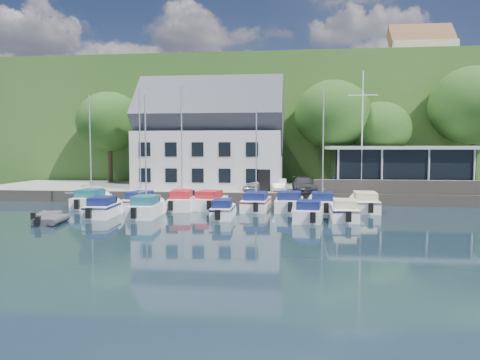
{
  "coord_description": "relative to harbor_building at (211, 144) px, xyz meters",
  "views": [
    {
      "loc": [
        1.24,
        -29.6,
        4.98
      ],
      "look_at": [
        -3.2,
        9.0,
        2.26
      ],
      "focal_mm": 35.0,
      "sensor_mm": 36.0,
      "label": 1
    }
  ],
  "objects": [
    {
      "name": "harbor_building",
      "position": [
        0.0,
        0.0,
        0.0
      ],
      "size": [
        14.4,
        8.2,
        8.7
      ],
      "primitive_type": null,
      "color": "silver",
      "rests_on": "quay"
    },
    {
      "name": "dinghy_1",
      "position": [
        -7.47,
        -17.5,
        -5.02
      ],
      "size": [
        2.01,
        3.0,
        0.66
      ],
      "primitive_type": null,
      "rotation": [
        0.0,
        0.0,
        0.11
      ],
      "color": "#35363A",
      "rests_on": "ground"
    },
    {
      "name": "tree_1",
      "position": [
        -4.73,
        5.01,
        0.48
      ],
      "size": [
        7.07,
        7.07,
        9.66
      ],
      "primitive_type": null,
      "color": "#1A3710",
      "rests_on": "quay"
    },
    {
      "name": "farmhouse",
      "position": [
        29.0,
        35.5,
        14.75
      ],
      "size": [
        10.4,
        7.0,
        8.2
      ],
      "primitive_type": null,
      "color": "beige",
      "rests_on": "hillside"
    },
    {
      "name": "tree_3",
      "position": [
        12.42,
        5.67,
        1.27
      ],
      "size": [
        8.23,
        8.23,
        11.25
      ],
      "primitive_type": null,
      "color": "#1A3710",
      "rests_on": "quay"
    },
    {
      "name": "boat_r2_1",
      "position": [
        -2.28,
        -13.65,
        -0.67
      ],
      "size": [
        2.31,
        6.22,
        9.37
      ],
      "primitive_type": null,
      "rotation": [
        0.0,
        0.0,
        0.05
      ],
      "color": "white",
      "rests_on": "ground"
    },
    {
      "name": "tree_4",
      "position": [
        17.52,
        5.92,
        0.09
      ],
      "size": [
        6.5,
        6.5,
        8.89
      ],
      "primitive_type": null,
      "color": "#1A3710",
      "rests_on": "quay"
    },
    {
      "name": "boat_r1_4",
      "position": [
        5.31,
        -9.39,
        -0.86
      ],
      "size": [
        2.51,
        6.29,
        8.97
      ],
      "primitive_type": null,
      "rotation": [
        0.0,
        0.0,
        -0.07
      ],
      "color": "white",
      "rests_on": "ground"
    },
    {
      "name": "boat_r2_4",
      "position": [
        11.73,
        -13.5,
        -4.64
      ],
      "size": [
        2.02,
        5.67,
        1.42
      ],
      "primitive_type": null,
      "rotation": [
        0.0,
        0.0,
        -0.02
      ],
      "color": "white",
      "rests_on": "ground"
    },
    {
      "name": "tree_0",
      "position": [
        -12.77,
        5.69,
        0.82
      ],
      "size": [
        7.56,
        7.56,
        10.33
      ],
      "primitive_type": null,
      "color": "#1A3710",
      "rests_on": "quay"
    },
    {
      "name": "car_blue",
      "position": [
        12.37,
        -2.9,
        -3.65
      ],
      "size": [
        1.71,
        4.13,
        1.4
      ],
      "primitive_type": "imported",
      "rotation": [
        0.0,
        0.0,
        0.02
      ],
      "color": "#32439A",
      "rests_on": "quay"
    },
    {
      "name": "car_dgrey",
      "position": [
        9.22,
        -4.03,
        -3.7
      ],
      "size": [
        2.4,
        4.71,
        1.31
      ],
      "primitive_type": "imported",
      "rotation": [
        0.0,
        0.0,
        0.13
      ],
      "color": "#303136",
      "rests_on": "quay"
    },
    {
      "name": "boat_r1_0",
      "position": [
        -8.35,
        -9.37,
        -0.6
      ],
      "size": [
        2.33,
        6.45,
        9.51
      ],
      "primitive_type": null,
      "rotation": [
        0.0,
        0.0,
        0.04
      ],
      "color": "white",
      "rests_on": "ground"
    },
    {
      "name": "ground",
      "position": [
        7.0,
        -16.5,
        -5.35
      ],
      "size": [
        180.0,
        180.0,
        0.0
      ],
      "primitive_type": "plane",
      "color": "black",
      "rests_on": "ground"
    },
    {
      "name": "quay_face",
      "position": [
        7.0,
        -5.5,
        -4.85
      ],
      "size": [
        60.0,
        0.3,
        1.0
      ],
      "primitive_type": "cube",
      "color": "#6B6156",
      "rests_on": "ground"
    },
    {
      "name": "boat_r2_2",
      "position": [
        3.32,
        -13.86,
        -4.67
      ],
      "size": [
        1.75,
        5.02,
        1.36
      ],
      "primitive_type": null,
      "rotation": [
        0.0,
        0.0,
        0.03
      ],
      "color": "white",
      "rests_on": "ground"
    },
    {
      "name": "hillside",
      "position": [
        7.0,
        45.5,
        2.65
      ],
      "size": [
        160.0,
        75.0,
        16.0
      ],
      "primitive_type": "cube",
      "color": "#2F5A21",
      "rests_on": "ground"
    },
    {
      "name": "boat_r1_2",
      "position": [
        -0.73,
        -9.21,
        -0.65
      ],
      "size": [
        2.67,
        6.95,
        9.41
      ],
      "primitive_type": null,
      "rotation": [
        0.0,
        0.0,
        0.1
      ],
      "color": "white",
      "rests_on": "ground"
    },
    {
      "name": "boat_r1_6",
      "position": [
        10.49,
        -9.45,
        -0.72
      ],
      "size": [
        2.47,
        5.97,
        9.25
      ],
      "primitive_type": null,
      "rotation": [
        0.0,
        0.0,
        -0.06
      ],
      "color": "white",
      "rests_on": "ground"
    },
    {
      "name": "boat_r1_3",
      "position": [
        1.5,
        -8.97,
        -4.6
      ],
      "size": [
        3.06,
        5.75,
        1.5
      ],
      "primitive_type": null,
      "rotation": [
        0.0,
        0.0,
        -0.17
      ],
      "color": "white",
      "rests_on": "ground"
    },
    {
      "name": "boat_r1_5",
      "position": [
        7.92,
        -9.37,
        -4.58
      ],
      "size": [
        2.5,
        5.69,
        1.53
      ],
      "primitive_type": null,
      "rotation": [
        0.0,
        0.0,
        -0.04
      ],
      "color": "white",
      "rests_on": "ground"
    },
    {
      "name": "dinghy_0",
      "position": [
        -8.65,
        -15.77,
        -5.03
      ],
      "size": [
        2.29,
        3.07,
        0.64
      ],
      "primitive_type": null,
      "rotation": [
        0.0,
        0.0,
        0.26
      ],
      "color": "#35363A",
      "rests_on": "ground"
    },
    {
      "name": "car_silver",
      "position": [
        4.73,
        -3.61,
        -3.81
      ],
      "size": [
        2.22,
        3.44,
        1.09
      ],
      "primitive_type": "imported",
      "rotation": [
        0.0,
        0.0,
        -0.32
      ],
      "color": "#A9A9AD",
      "rests_on": "quay"
    },
    {
      "name": "boat_r1_7",
      "position": [
        13.77,
        -8.97,
        -4.59
      ],
      "size": [
        2.3,
        6.5,
        1.53
      ],
      "primitive_type": null,
      "rotation": [
        0.0,
        0.0,
        -0.03
      ],
      "color": "white",
      "rests_on": "ground"
    },
    {
      "name": "flagpole",
      "position": [
        14.27,
        -3.45,
        1.01
      ],
      "size": [
        2.57,
        0.2,
        10.73
      ],
      "primitive_type": null,
      "color": "silver",
      "rests_on": "quay"
    },
    {
      "name": "boat_r2_3",
      "position": [
        9.27,
        -14.4,
        -4.65
      ],
      "size": [
        2.51,
        5.15,
        1.41
      ],
      "primitive_type": null,
      "rotation": [
        0.0,
        0.0,
        -0.12
      ],
      "color": "white",
      "rests_on": "ground"
    },
    {
      "name": "tree_5",
      "position": [
        26.91,
        5.63,
        1.87
      ],
      "size": [
        9.1,
        9.1,
        12.44
      ],
      "primitive_type": null,
      "color": "#1A3710",
      "rests_on": "quay"
    },
    {
      "name": "car_white",
      "position": [
        6.98,
        -3.18,
        -3.81
      ],
      "size": [
        1.24,
        3.32,
        1.08
      ],
      "primitive_type": "imported",
      "rotation": [
        0.0,
        0.0,
        -0.03
      ],
      "color": "silver",
      "rests_on": "quay"
    },
    {
      "name": "quay",
      "position": [
        7.0,
        1.0,
        -4.85
      ],
      "size": [
        60.0,
        13.0,
        1.0
      ],
      "primitive_type": "cube",
      "color": "gray",
      "rests_on": "ground"
    },
    {
      "name": "boat_r1_1",
      "position": [
        -4.12,
        -9.45,
        -1.0
      ],
      "size": [
        2.61,
        6.72,
        8.71
      ],
      "primitive_type": null,
      "rotation": [
        0.0,
        0.0,
        -0.12
      ],
      "color": "white",
      "rests_on": "ground"
    },
    {
      "name": "gangway",
      "position": [
        -9.5,
        -7.5,
        -5.35
      ],
      "size": [
        1.2,
        6.0,
        1.4
      ],
      "primitive_type": null,
      "color": "silver",
      "rests_on": "ground"
    },
    {
      "name": "seawall",
      "position": [
        19.0,
        -5.1,
        -3.75
      ],
      "size": [
        18.0,
        0.5,
        1.2
      ],
      "primitive_type": "cube",
      "color": "#6B6156",
      "rests_on": "quay"
    },
    {
      "name": "club_pavilion",
      "position": [
        18.0,
        -0.5,
        -2.3
      ],
      "size": [
        13.2,
        7.2,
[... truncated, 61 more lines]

